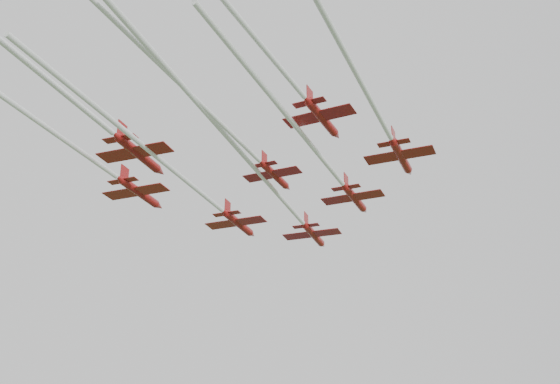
{
  "coord_description": "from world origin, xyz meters",
  "views": [
    {
      "loc": [
        6.95,
        -89.53,
        11.55
      ],
      "look_at": [
        2.34,
        4.42,
        52.96
      ],
      "focal_mm": 45.0,
      "sensor_mm": 36.0,
      "label": 1
    }
  ],
  "objects_px": {
    "jet_row3_left": "(104,168)",
    "jet_row2_right": "(326,163)",
    "jet_row3_mid": "(229,132)",
    "jet_row2_left": "(197,190)",
    "jet_row3_right": "(372,104)",
    "jet_lead": "(276,192)",
    "jet_row4_right": "(283,71)",
    "jet_row4_left": "(89,113)"
  },
  "relations": [
    {
      "from": "jet_lead",
      "to": "jet_row3_left",
      "type": "bearing_deg",
      "value": -146.34
    },
    {
      "from": "jet_row3_left",
      "to": "jet_row4_right",
      "type": "xyz_separation_m",
      "value": [
        25.49,
        -22.99,
        -0.43
      ]
    },
    {
      "from": "jet_row2_left",
      "to": "jet_row3_left",
      "type": "xyz_separation_m",
      "value": [
        -11.94,
        -5.78,
        0.98
      ]
    },
    {
      "from": "jet_lead",
      "to": "jet_row3_left",
      "type": "xyz_separation_m",
      "value": [
        -23.19,
        -7.19,
        1.02
      ]
    },
    {
      "from": "jet_lead",
      "to": "jet_row4_left",
      "type": "height_order",
      "value": "jet_row4_left"
    },
    {
      "from": "jet_row3_right",
      "to": "jet_lead",
      "type": "bearing_deg",
      "value": 134.47
    },
    {
      "from": "jet_row3_left",
      "to": "jet_row4_left",
      "type": "xyz_separation_m",
      "value": [
        2.83,
        -15.9,
        -0.77
      ]
    },
    {
      "from": "jet_row3_mid",
      "to": "jet_row2_right",
      "type": "bearing_deg",
      "value": 56.2
    },
    {
      "from": "jet_row2_right",
      "to": "jet_row4_left",
      "type": "height_order",
      "value": "jet_row4_left"
    },
    {
      "from": "jet_row2_right",
      "to": "jet_row4_left",
      "type": "distance_m",
      "value": 30.43
    },
    {
      "from": "jet_row2_right",
      "to": "jet_row3_right",
      "type": "xyz_separation_m",
      "value": [
        4.91,
        -15.19,
        -0.23
      ]
    },
    {
      "from": "jet_row3_left",
      "to": "jet_row3_mid",
      "type": "bearing_deg",
      "value": -12.58
    },
    {
      "from": "jet_lead",
      "to": "jet_row4_right",
      "type": "xyz_separation_m",
      "value": [
        2.3,
        -30.18,
        0.59
      ]
    },
    {
      "from": "jet_lead",
      "to": "jet_row2_right",
      "type": "xyz_separation_m",
      "value": [
        7.05,
        -9.9,
        -0.4
      ]
    },
    {
      "from": "jet_row4_right",
      "to": "jet_row3_mid",
      "type": "bearing_deg",
      "value": 142.69
    },
    {
      "from": "jet_row3_right",
      "to": "jet_row2_left",
      "type": "bearing_deg",
      "value": 153.41
    },
    {
      "from": "jet_row2_left",
      "to": "jet_row3_left",
      "type": "relative_size",
      "value": 1.28
    },
    {
      "from": "jet_row3_mid",
      "to": "jet_row4_left",
      "type": "bearing_deg",
      "value": -142.39
    },
    {
      "from": "jet_lead",
      "to": "jet_row2_left",
      "type": "height_order",
      "value": "jet_row2_left"
    },
    {
      "from": "jet_row3_mid",
      "to": "jet_row4_left",
      "type": "relative_size",
      "value": 1.01
    },
    {
      "from": "jet_row4_right",
      "to": "jet_row2_right",
      "type": "bearing_deg",
      "value": 99.21
    },
    {
      "from": "jet_row3_right",
      "to": "jet_row2_right",
      "type": "bearing_deg",
      "value": 126.9
    },
    {
      "from": "jet_lead",
      "to": "jet_row2_left",
      "type": "bearing_deg",
      "value": -156.45
    },
    {
      "from": "jet_lead",
      "to": "jet_row2_left",
      "type": "xyz_separation_m",
      "value": [
        -11.25,
        -1.41,
        0.04
      ]
    },
    {
      "from": "jet_row3_mid",
      "to": "jet_row4_left",
      "type": "xyz_separation_m",
      "value": [
        -15.7,
        -4.81,
        0.2
      ]
    },
    {
      "from": "jet_row2_left",
      "to": "jet_row4_right",
      "type": "xyz_separation_m",
      "value": [
        13.55,
        -28.78,
        0.55
      ]
    },
    {
      "from": "jet_row2_left",
      "to": "jet_row3_right",
      "type": "height_order",
      "value": "jet_row2_left"
    },
    {
      "from": "jet_row4_right",
      "to": "jet_row2_left",
      "type": "bearing_deg",
      "value": 137.6
    },
    {
      "from": "jet_row3_right",
      "to": "jet_row4_left",
      "type": "distance_m",
      "value": 32.4
    },
    {
      "from": "jet_row3_mid",
      "to": "jet_row3_right",
      "type": "distance_m",
      "value": 17.97
    },
    {
      "from": "jet_row2_right",
      "to": "jet_row3_mid",
      "type": "distance_m",
      "value": 14.41
    },
    {
      "from": "jet_row2_right",
      "to": "jet_row3_mid",
      "type": "height_order",
      "value": "jet_row3_mid"
    },
    {
      "from": "jet_lead",
      "to": "jet_row3_left",
      "type": "distance_m",
      "value": 24.3
    },
    {
      "from": "jet_lead",
      "to": "jet_row3_left",
      "type": "height_order",
      "value": "jet_row3_left"
    },
    {
      "from": "jet_row2_left",
      "to": "jet_row4_right",
      "type": "relative_size",
      "value": 1.27
    },
    {
      "from": "jet_row2_right",
      "to": "jet_row2_left",
      "type": "bearing_deg",
      "value": 175.07
    },
    {
      "from": "jet_row3_mid",
      "to": "jet_row4_left",
      "type": "distance_m",
      "value": 16.42
    },
    {
      "from": "jet_lead",
      "to": "jet_row2_right",
      "type": "distance_m",
      "value": 12.16
    },
    {
      "from": "jet_row4_left",
      "to": "jet_row4_right",
      "type": "distance_m",
      "value": 23.75
    },
    {
      "from": "jet_row3_left",
      "to": "jet_row2_right",
      "type": "bearing_deg",
      "value": 13.21
    },
    {
      "from": "jet_row2_left",
      "to": "jet_lead",
      "type": "bearing_deg",
      "value": 25.51
    },
    {
      "from": "jet_row4_left",
      "to": "jet_row3_mid",
      "type": "bearing_deg",
      "value": 34.3
    }
  ]
}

